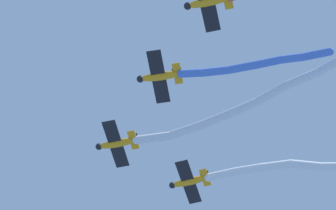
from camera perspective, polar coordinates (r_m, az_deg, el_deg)
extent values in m
ellipsoid|color=orange|center=(79.79, -3.95, -2.97)|extent=(1.04, 4.31, 0.87)
sphere|color=black|center=(80.22, -5.36, -3.22)|extent=(0.77, 0.77, 0.74)
ellipsoid|color=#232833|center=(80.16, -4.30, -2.90)|extent=(0.62, 1.09, 0.47)
cube|color=black|center=(79.73, -4.06, -3.04)|extent=(6.27, 1.70, 0.12)
cube|color=orange|center=(79.52, -2.70, -2.71)|extent=(2.46, 0.91, 0.10)
cube|color=black|center=(79.90, -2.74, -2.53)|extent=(0.15, 0.98, 1.20)
cylinder|color=white|center=(79.05, -1.14, -2.55)|extent=(0.94, 3.74, 1.05)
cylinder|color=white|center=(78.39, 1.33, -1.99)|extent=(1.71, 3.54, 1.03)
cylinder|color=white|center=(77.89, 3.55, -1.17)|extent=(1.81, 3.24, 1.51)
cylinder|color=white|center=(77.77, 5.75, -0.25)|extent=(1.93, 3.49, 1.69)
cylinder|color=white|center=(77.72, 7.97, 0.87)|extent=(2.25, 3.47, 1.65)
cylinder|color=white|center=(77.76, 10.29, 1.99)|extent=(1.95, 3.75, 1.56)
cylinder|color=white|center=(77.77, 12.65, 3.14)|extent=(2.31, 3.57, 1.18)
sphere|color=white|center=(79.36, -2.46, -2.72)|extent=(0.89, 0.89, 0.89)
sphere|color=white|center=(78.79, 0.18, -2.37)|extent=(0.89, 0.89, 0.89)
sphere|color=white|center=(78.02, 2.49, -1.59)|extent=(0.89, 0.89, 0.89)
sphere|color=white|center=(77.79, 4.61, -0.74)|extent=(0.89, 0.89, 0.89)
sphere|color=white|center=(77.78, 6.89, 0.25)|extent=(0.89, 0.89, 0.89)
sphere|color=white|center=(77.69, 9.05, 1.49)|extent=(0.89, 0.89, 0.89)
sphere|color=white|center=(77.88, 11.53, 2.50)|extent=(0.89, 0.89, 0.89)
ellipsoid|color=orange|center=(74.87, -0.62, 2.23)|extent=(0.96, 4.29, 0.87)
sphere|color=black|center=(75.09, -2.16, 2.02)|extent=(0.76, 0.76, 0.74)
ellipsoid|color=#232833|center=(75.20, -1.02, 2.31)|extent=(0.61, 1.08, 0.47)
cube|color=black|center=(74.78, -0.73, 2.17)|extent=(6.25, 1.59, 0.12)
cube|color=orange|center=(74.79, 0.73, 2.45)|extent=(2.45, 0.87, 0.10)
cube|color=black|center=(75.18, 0.67, 2.62)|extent=(0.14, 0.97, 1.20)
cylinder|color=#4C75DB|center=(74.74, 1.92, 2.48)|extent=(1.46, 2.52, 1.23)
cylinder|color=#4C75DB|center=(74.93, 3.77, 2.62)|extent=(1.39, 2.54, 1.31)
cylinder|color=#4C75DB|center=(75.05, 5.69, 2.90)|extent=(1.12, 2.65, 1.17)
cylinder|color=#4C75DB|center=(75.33, 7.70, 3.28)|extent=(1.08, 2.87, 1.38)
cylinder|color=#4C75DB|center=(75.81, 9.59, 3.59)|extent=(1.39, 2.46, 1.39)
cylinder|color=#4C75DB|center=(76.26, 11.43, 3.87)|extent=(0.94, 2.70, 1.10)
sphere|color=#4C75DB|center=(74.65, 1.00, 2.44)|extent=(0.83, 0.83, 0.83)
sphere|color=#4C75DB|center=(74.84, 2.84, 2.52)|extent=(0.83, 0.83, 0.83)
sphere|color=#4C75DB|center=(75.03, 4.70, 2.72)|extent=(0.83, 0.83, 0.83)
sphere|color=#4C75DB|center=(75.10, 6.67, 3.07)|extent=(0.83, 0.83, 0.83)
sphere|color=#4C75DB|center=(75.59, 8.71, 3.48)|extent=(0.83, 0.83, 0.83)
sphere|color=#4C75DB|center=(76.06, 10.46, 3.69)|extent=(0.83, 0.83, 0.83)
sphere|color=#4C75DB|center=(76.48, 12.39, 4.05)|extent=(0.83, 0.83, 0.83)
ellipsoid|color=orange|center=(83.29, 1.69, -5.91)|extent=(1.30, 4.34, 0.87)
sphere|color=black|center=(83.62, 0.33, -6.22)|extent=(0.81, 0.81, 0.74)
ellipsoid|color=#232833|center=(83.62, 1.33, -5.85)|extent=(0.69, 1.12, 0.47)
cube|color=black|center=(83.22, 1.59, -5.99)|extent=(6.33, 2.07, 0.12)
cube|color=orange|center=(83.10, 2.89, -5.61)|extent=(2.50, 1.05, 0.10)
cube|color=black|center=(83.46, 2.82, -5.42)|extent=(0.21, 0.98, 1.20)
cylinder|color=white|center=(82.87, 4.09, -5.39)|extent=(1.44, 2.94, 1.37)
cylinder|color=white|center=(82.70, 6.11, -4.99)|extent=(1.39, 3.12, 1.32)
cylinder|color=white|center=(82.72, 8.34, -4.64)|extent=(1.37, 3.46, 1.31)
cylinder|color=white|center=(82.99, 10.65, -4.58)|extent=(1.90, 3.44, 1.71)
sphere|color=white|center=(82.96, 3.12, -5.61)|extent=(0.91, 0.91, 0.91)
sphere|color=white|center=(82.81, 5.06, -5.17)|extent=(0.91, 0.91, 0.91)
sphere|color=white|center=(82.62, 7.16, -4.80)|extent=(0.91, 0.91, 0.91)
sphere|color=white|center=(82.87, 9.51, -4.48)|extent=(0.91, 0.91, 0.91)
sphere|color=white|center=(83.15, 11.79, -4.67)|extent=(0.91, 0.91, 0.91)
ellipsoid|color=orange|center=(70.66, 3.16, 7.97)|extent=(1.05, 4.31, 0.87)
sphere|color=black|center=(70.77, 1.53, 7.65)|extent=(0.77, 0.77, 0.74)
ellipsoid|color=#232833|center=(70.98, 2.72, 8.00)|extent=(0.63, 1.09, 0.47)
cube|color=black|center=(70.56, 3.05, 7.91)|extent=(6.27, 1.72, 0.12)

